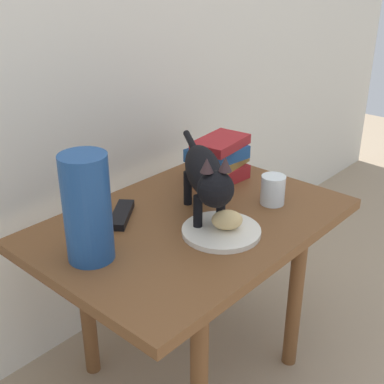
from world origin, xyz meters
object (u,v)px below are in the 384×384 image
at_px(plate, 221,231).
at_px(book_stack, 219,159).
at_px(candle_jar, 273,191).
at_px(side_table, 192,240).
at_px(green_vase, 87,208).
at_px(bread_roll, 226,220).
at_px(cat, 206,175).
at_px(tv_remote, 122,215).

distance_m(plate, book_stack, 0.35).
bearing_deg(book_stack, candle_jar, -97.55).
xyz_separation_m(side_table, green_vase, (-0.30, 0.05, 0.20)).
relative_size(bread_roll, cat, 0.20).
bearing_deg(bread_roll, green_vase, 150.88).
relative_size(plate, candle_jar, 2.40).
distance_m(side_table, green_vase, 0.37).
bearing_deg(bread_roll, cat, 76.09).
xyz_separation_m(plate, green_vase, (-0.29, 0.16, 0.12)).
height_order(candle_jar, tv_remote, candle_jar).
xyz_separation_m(bread_roll, cat, (0.02, 0.09, 0.09)).
height_order(side_table, plate, plate).
height_order(side_table, bread_roll, bread_roll).
bearing_deg(bread_roll, tv_remote, 114.45).
bearing_deg(tv_remote, green_vase, 171.57).
bearing_deg(green_vase, plate, -28.30).
height_order(bread_roll, tv_remote, bread_roll).
xyz_separation_m(green_vase, tv_remote, (0.18, 0.10, -0.12)).
relative_size(book_stack, green_vase, 0.78).
height_order(bread_roll, green_vase, green_vase).
bearing_deg(book_stack, tv_remote, 175.05).
bearing_deg(plate, green_vase, 151.70).
height_order(plate, bread_roll, bread_roll).
bearing_deg(candle_jar, book_stack, 82.45).
xyz_separation_m(side_table, plate, (-0.01, -0.11, 0.08)).
xyz_separation_m(plate, bread_roll, (0.01, -0.01, 0.03)).
distance_m(plate, bread_roll, 0.03).
bearing_deg(cat, plate, -109.83).
xyz_separation_m(side_table, bread_roll, (-0.00, -0.12, 0.11)).
xyz_separation_m(book_stack, green_vase, (-0.56, -0.07, 0.06)).
distance_m(green_vase, tv_remote, 0.24).
distance_m(book_stack, tv_remote, 0.38).
relative_size(cat, candle_jar, 4.60).
height_order(bread_roll, book_stack, book_stack).
height_order(book_stack, candle_jar, book_stack).
height_order(book_stack, tv_remote, book_stack).
height_order(book_stack, green_vase, green_vase).
relative_size(side_table, green_vase, 3.23).
distance_m(plate, green_vase, 0.36).
bearing_deg(cat, tv_remote, 128.86).
bearing_deg(green_vase, tv_remote, 28.80).
distance_m(bread_roll, tv_remote, 0.29).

